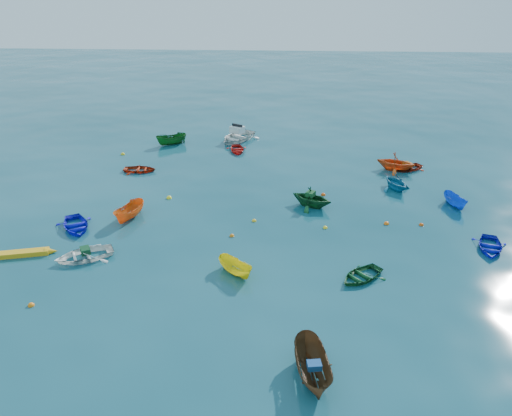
# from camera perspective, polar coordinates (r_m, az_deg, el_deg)

# --- Properties ---
(ground) EXTENTS (160.00, 160.00, 0.00)m
(ground) POSITION_cam_1_polar(r_m,az_deg,el_deg) (29.77, -0.54, -4.87)
(ground) COLOR #093C47
(ground) RESTS_ON ground
(dinghy_blue_sw) EXTENTS (3.54, 3.87, 0.66)m
(dinghy_blue_sw) POSITION_cam_1_polar(r_m,az_deg,el_deg) (34.21, -19.86, -2.22)
(dinghy_blue_sw) COLOR #1012CF
(dinghy_blue_sw) RESTS_ON ground
(dinghy_white_near) EXTENTS (3.97, 3.62, 0.67)m
(dinghy_white_near) POSITION_cam_1_polar(r_m,az_deg,el_deg) (30.66, -18.98, -5.45)
(dinghy_white_near) COLOR white
(dinghy_white_near) RESTS_ON ground
(sampan_brown_mid) EXTENTS (1.84, 3.71, 1.38)m
(sampan_brown_mid) POSITION_cam_1_polar(r_m,az_deg,el_deg) (21.70, 6.46, -18.77)
(sampan_brown_mid) COLOR #53371E
(sampan_brown_mid) RESTS_ON ground
(dinghy_blue_se) EXTENTS (2.76, 3.29, 0.59)m
(dinghy_blue_se) POSITION_cam_1_polar(r_m,az_deg,el_deg) (33.01, 25.12, -4.28)
(dinghy_blue_se) COLOR #0F18BE
(dinghy_blue_se) RESTS_ON ground
(sampan_yellow_mid) EXTENTS (2.46, 2.42, 0.97)m
(sampan_yellow_mid) POSITION_cam_1_polar(r_m,az_deg,el_deg) (27.66, -2.33, -7.52)
(sampan_yellow_mid) COLOR yellow
(sampan_yellow_mid) RESTS_ON ground
(dinghy_green_e) EXTENTS (3.36, 3.28, 0.57)m
(dinghy_green_e) POSITION_cam_1_polar(r_m,az_deg,el_deg) (27.85, 11.89, -7.87)
(dinghy_green_e) COLOR #114C24
(dinghy_green_e) RESTS_ON ground
(dinghy_cyan_se) EXTENTS (3.12, 3.29, 1.36)m
(dinghy_cyan_se) POSITION_cam_1_polar(r_m,az_deg,el_deg) (39.43, 15.61, 2.13)
(dinghy_cyan_se) COLOR #186E96
(dinghy_cyan_se) RESTS_ON ground
(dinghy_red_nw) EXTENTS (2.68, 1.93, 0.55)m
(dinghy_red_nw) POSITION_cam_1_polar(r_m,az_deg,el_deg) (42.43, -13.11, 4.11)
(dinghy_red_nw) COLOR #AF2A0E
(dinghy_red_nw) RESTS_ON ground
(sampan_orange_n) EXTENTS (2.00, 3.17, 1.15)m
(sampan_orange_n) POSITION_cam_1_polar(r_m,az_deg,el_deg) (34.48, -14.16, -1.19)
(sampan_orange_n) COLOR orange
(sampan_orange_n) RESTS_ON ground
(dinghy_green_n) EXTENTS (3.74, 3.58, 1.53)m
(dinghy_green_n) POSITION_cam_1_polar(r_m,az_deg,el_deg) (35.40, 6.33, 0.21)
(dinghy_green_n) COLOR #124D23
(dinghy_green_n) RESTS_ON ground
(dinghy_red_ne) EXTENTS (3.33, 3.09, 0.56)m
(dinghy_red_ne) POSITION_cam_1_polar(r_m,az_deg,el_deg) (43.56, 16.93, 4.22)
(dinghy_red_ne) COLOR #A2240D
(dinghy_red_ne) RESTS_ON ground
(sampan_blue_far) EXTENTS (1.54, 2.61, 0.95)m
(sampan_blue_far) POSITION_cam_1_polar(r_m,az_deg,el_deg) (37.90, 21.72, 0.22)
(sampan_blue_far) COLOR blue
(sampan_blue_far) RESTS_ON ground
(dinghy_red_far) EXTENTS (2.34, 2.93, 0.54)m
(dinghy_red_far) POSITION_cam_1_polar(r_m,az_deg,el_deg) (46.05, -2.16, 6.49)
(dinghy_red_far) COLOR red
(dinghy_red_far) RESTS_ON ground
(dinghy_orange_far) EXTENTS (3.83, 3.59, 1.62)m
(dinghy_orange_far) POSITION_cam_1_polar(r_m,az_deg,el_deg) (43.14, 15.59, 4.18)
(dinghy_orange_far) COLOR #DE4D14
(dinghy_orange_far) RESTS_ON ground
(sampan_green_far) EXTENTS (3.15, 2.48, 1.16)m
(sampan_green_far) POSITION_cam_1_polar(r_m,az_deg,el_deg) (48.50, -9.58, 7.16)
(sampan_green_far) COLOR #13521A
(sampan_green_far) RESTS_ON ground
(kayak_yellow) EXTENTS (3.89, 1.50, 0.39)m
(kayak_yellow) POSITION_cam_1_polar(r_m,az_deg,el_deg) (32.33, -25.29, -4.95)
(kayak_yellow) COLOR #EAA414
(kayak_yellow) RESTS_ON ground
(motorboat_white) EXTENTS (5.04, 5.48, 1.53)m
(motorboat_white) POSITION_cam_1_polar(r_m,az_deg,el_deg) (49.15, -2.13, 7.75)
(motorboat_white) COLOR white
(motorboat_white) RESTS_ON ground
(tarp_green_a) EXTENTS (0.78, 0.84, 0.33)m
(tarp_green_a) POSITION_cam_1_polar(r_m,az_deg,el_deg) (30.42, -18.93, -4.61)
(tarp_green_a) COLOR #0F3F22
(tarp_green_a) RESTS_ON dinghy_white_near
(tarp_blue_a) EXTENTS (0.63, 0.51, 0.28)m
(tarp_blue_a) POSITION_cam_1_polar(r_m,az_deg,el_deg) (21.03, 6.66, -17.44)
(tarp_blue_a) COLOR #184C90
(tarp_blue_a) RESTS_ON sampan_brown_mid
(tarp_green_b) EXTENTS (0.77, 0.84, 0.33)m
(tarp_green_b) POSITION_cam_1_polar(r_m,az_deg,el_deg) (35.05, 6.25, 1.62)
(tarp_green_b) COLOR #124B20
(tarp_green_b) RESTS_ON dinghy_green_n
(tarp_orange_b) EXTENTS (0.87, 0.92, 0.36)m
(tarp_orange_b) POSITION_cam_1_polar(r_m,az_deg,el_deg) (43.34, 16.91, 4.76)
(tarp_orange_b) COLOR #B05F12
(tarp_orange_b) RESTS_ON dinghy_red_ne
(buoy_or_a) EXTENTS (0.33, 0.33, 0.33)m
(buoy_or_a) POSITION_cam_1_polar(r_m,az_deg,el_deg) (27.65, -24.30, -10.14)
(buoy_or_a) COLOR orange
(buoy_or_a) RESTS_ON ground
(buoy_ye_a) EXTENTS (0.31, 0.31, 0.31)m
(buoy_ye_a) POSITION_cam_1_polar(r_m,az_deg,el_deg) (33.11, -0.22, -1.51)
(buoy_ye_a) COLOR yellow
(buoy_ye_a) RESTS_ON ground
(buoy_or_b) EXTENTS (0.31, 0.31, 0.31)m
(buoy_or_b) POSITION_cam_1_polar(r_m,az_deg,el_deg) (34.34, 18.36, -1.88)
(buoy_or_b) COLOR #D5480B
(buoy_or_b) RESTS_ON ground
(buoy_ye_b) EXTENTS (0.39, 0.39, 0.39)m
(buoy_ye_b) POSITION_cam_1_polar(r_m,az_deg,el_deg) (36.94, -9.90, 1.10)
(buoy_ye_b) COLOR yellow
(buoy_ye_b) RESTS_ON ground
(buoy_or_c) EXTENTS (0.31, 0.31, 0.31)m
(buoy_or_c) POSITION_cam_1_polar(r_m,az_deg,el_deg) (31.32, -2.77, -3.24)
(buoy_or_c) COLOR orange
(buoy_or_c) RESTS_ON ground
(buoy_ye_c) EXTENTS (0.31, 0.31, 0.31)m
(buoy_ye_c) POSITION_cam_1_polar(r_m,az_deg,el_deg) (32.55, 7.92, -2.29)
(buoy_ye_c) COLOR yellow
(buoy_ye_c) RESTS_ON ground
(buoy_or_d) EXTENTS (0.35, 0.35, 0.35)m
(buoy_or_d) POSITION_cam_1_polar(r_m,az_deg,el_deg) (33.84, 14.68, -1.78)
(buoy_or_d) COLOR #FF650D
(buoy_or_d) RESTS_ON ground
(buoy_ye_d) EXTENTS (0.38, 0.38, 0.38)m
(buoy_ye_d) POSITION_cam_1_polar(r_m,az_deg,el_deg) (46.74, -14.97, 5.92)
(buoy_ye_d) COLOR yellow
(buoy_ye_d) RESTS_ON ground
(buoy_or_e) EXTENTS (0.35, 0.35, 0.35)m
(buoy_or_e) POSITION_cam_1_polar(r_m,az_deg,el_deg) (37.25, 7.69, 1.48)
(buoy_or_e) COLOR #EF4F0D
(buoy_or_e) RESTS_ON ground
(buoy_ye_e) EXTENTS (0.35, 0.35, 0.35)m
(buoy_ye_e) POSITION_cam_1_polar(r_m,az_deg,el_deg) (39.55, 15.34, 2.23)
(buoy_ye_e) COLOR yellow
(buoy_ye_e) RESTS_ON ground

